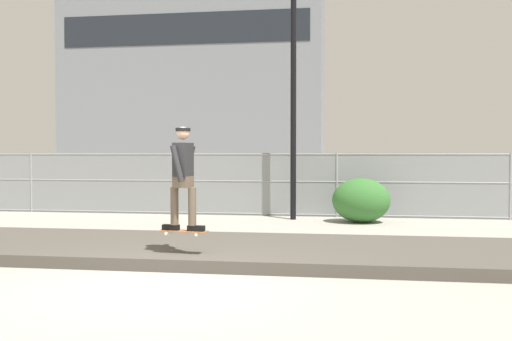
% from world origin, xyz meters
% --- Properties ---
extents(ground_plane, '(120.00, 120.00, 0.00)m').
position_xyz_m(ground_plane, '(0.00, 0.00, 0.00)').
color(ground_plane, '#9E998E').
extents(gravel_berm, '(16.02, 3.03, 0.20)m').
position_xyz_m(gravel_berm, '(0.00, 2.33, 0.10)').
color(gravel_berm, '#4C473F').
rests_on(gravel_berm, ground_plane).
extents(skateboard, '(0.82, 0.30, 0.07)m').
position_xyz_m(skateboard, '(-0.12, 1.35, 0.56)').
color(skateboard, '#9E5B33').
extents(skater, '(0.73, 0.60, 1.68)m').
position_xyz_m(skater, '(-0.12, 1.35, 1.52)').
color(skater, black).
rests_on(skater, skateboard).
extents(chain_fence, '(23.71, 0.06, 1.85)m').
position_xyz_m(chain_fence, '(0.00, 8.57, 0.93)').
color(chain_fence, gray).
rests_on(chain_fence, ground_plane).
extents(street_lamp, '(0.44, 0.44, 6.79)m').
position_xyz_m(street_lamp, '(1.17, 7.83, 4.23)').
color(street_lamp, black).
rests_on(street_lamp, ground_plane).
extents(parked_car_near, '(4.55, 2.26, 1.66)m').
position_xyz_m(parked_car_near, '(-2.72, 11.41, 0.84)').
color(parked_car_near, black).
rests_on(parked_car_near, ground_plane).
extents(parked_car_mid, '(4.42, 1.99, 1.66)m').
position_xyz_m(parked_car_mid, '(2.61, 10.96, 0.84)').
color(parked_car_mid, '#566B4C').
rests_on(parked_car_mid, ground_plane).
extents(library_building, '(21.87, 13.29, 19.03)m').
position_xyz_m(library_building, '(-9.65, 41.47, 9.51)').
color(library_building, slate).
rests_on(library_building, ground_plane).
extents(shrub_left, '(1.52, 1.25, 1.18)m').
position_xyz_m(shrub_left, '(3.00, 7.41, 0.59)').
color(shrub_left, '#336B2D').
rests_on(shrub_left, ground_plane).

